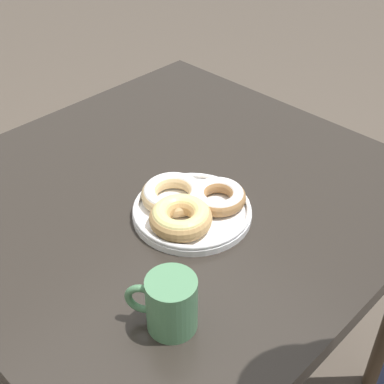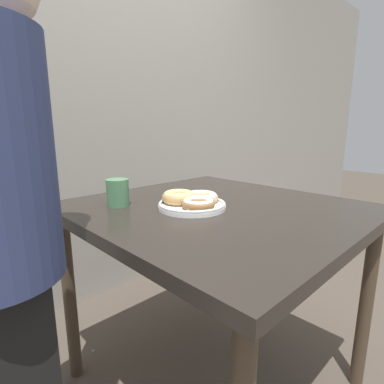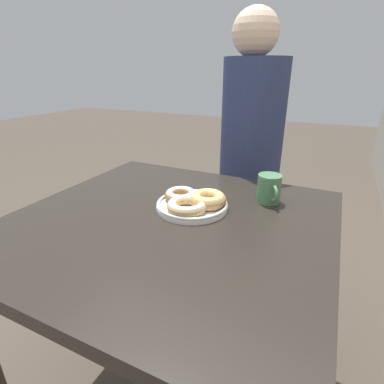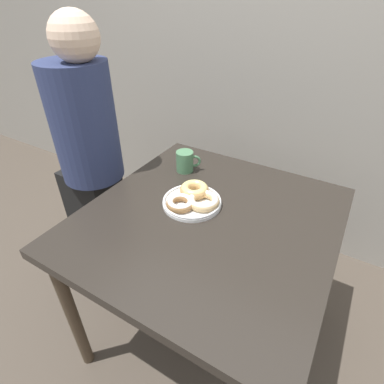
% 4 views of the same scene
% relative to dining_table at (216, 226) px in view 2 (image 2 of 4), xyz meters
% --- Properties ---
extents(wall_back, '(8.00, 0.05, 2.60)m').
position_rel_dining_table_xyz_m(wall_back, '(0.00, 0.97, 0.62)').
color(wall_back, '#9E998E').
rests_on(wall_back, ground_plane).
extents(dining_table, '(0.93, 0.98, 0.76)m').
position_rel_dining_table_xyz_m(dining_table, '(0.00, 0.00, 0.00)').
color(dining_table, '#28231E').
rests_on(dining_table, ground_plane).
extents(donut_plate, '(0.25, 0.24, 0.06)m').
position_rel_dining_table_xyz_m(donut_plate, '(-0.09, 0.04, 0.11)').
color(donut_plate, white).
rests_on(donut_plate, dining_table).
extents(coffee_mug, '(0.11, 0.09, 0.10)m').
position_rel_dining_table_xyz_m(coffee_mug, '(-0.26, 0.25, 0.13)').
color(coffee_mug, '#4C7F56').
rests_on(coffee_mug, dining_table).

